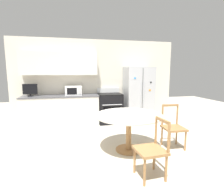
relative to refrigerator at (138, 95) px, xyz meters
The scene contains 13 objects.
ground_plane 2.73m from the refrigerator, 120.29° to the right, with size 14.00×14.00×0.00m, color beige.
back_wall 1.74m from the refrigerator, 167.39° to the left, with size 5.20×0.44×2.60m.
kitchen_counter 2.44m from the refrigerator, behind, with size 2.22×0.64×0.90m.
refrigerator is the anchor object (origin of this frame).
oven_range 1.01m from the refrigerator, behind, with size 0.72×0.68×1.08m.
microwave 2.04m from the refrigerator, behind, with size 0.48×0.36×0.27m.
countertop_tv 3.24m from the refrigerator, behind, with size 0.39×0.16×0.35m.
dining_table 2.24m from the refrigerator, 115.37° to the right, with size 1.34×1.34×0.75m.
dining_chair_near 3.13m from the refrigerator, 106.74° to the right, with size 0.45×0.45×0.90m.
dining_chair_right 2.12m from the refrigerator, 90.04° to the right, with size 0.44×0.44×0.90m.
candle_glass 2.35m from the refrigerator, 112.74° to the right, with size 0.09×0.09×0.08m.
folded_napkin 1.99m from the refrigerator, 115.78° to the right, with size 0.19×0.12×0.05m.
mail_stack 2.30m from the refrigerator, 121.45° to the right, with size 0.34×0.37×0.02m.
Camera 1 is at (-0.70, -3.03, 1.59)m, focal length 28.00 mm.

